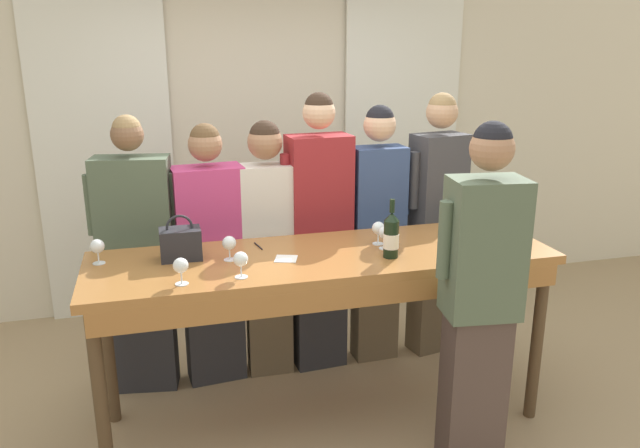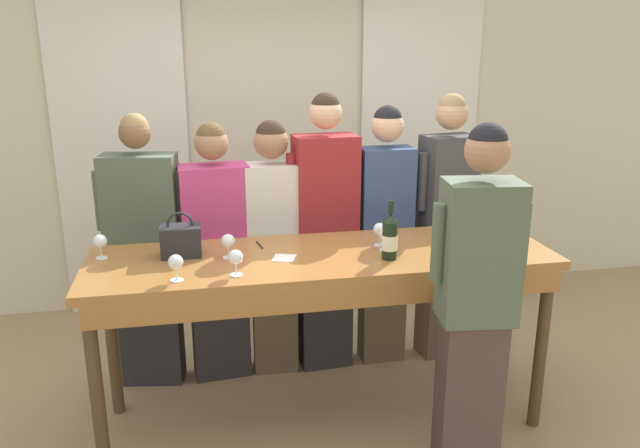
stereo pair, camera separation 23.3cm
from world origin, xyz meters
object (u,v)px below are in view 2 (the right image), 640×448
object	(u,v)px
wine_glass_back_mid	(486,243)
guest_olive_jacket	(145,252)
wine_glass_back_left	(386,234)
wine_glass_center_mid	(236,258)
wine_bottle	(390,237)
guest_cream_sweater	(273,242)
tasting_bar	(324,274)
guest_navy_coat	(384,230)
potted_plant	(495,246)
guest_striped_shirt	(325,231)
host_pouring	(475,304)
wine_glass_front_left	(380,230)
wine_glass_center_right	(465,238)
wine_glass_front_right	(501,216)
guest_pink_top	(217,252)
guest_beige_cap	(445,223)
handbag	(181,240)
wine_glass_back_right	(176,263)
wine_glass_center_left	(100,242)
wine_glass_front_mid	(228,242)

from	to	relation	value
wine_glass_back_mid	guest_olive_jacket	xyz separation A→B (m)	(-1.85, 0.92, -0.24)
wine_glass_back_left	wine_glass_center_mid	bearing A→B (deg)	-164.97
wine_bottle	guest_cream_sweater	bearing A→B (deg)	123.90
tasting_bar	guest_navy_coat	bearing A→B (deg)	50.52
wine_glass_back_mid	guest_navy_coat	bearing A→B (deg)	107.00
tasting_bar	potted_plant	bearing A→B (deg)	40.59
wine_glass_back_mid	guest_striped_shirt	bearing A→B (deg)	126.84
wine_bottle	host_pouring	bearing A→B (deg)	-56.83
guest_striped_shirt	wine_glass_front_left	bearing A→B (deg)	-70.59
wine_glass_center_right	guest_striped_shirt	xyz separation A→B (m)	(-0.62, 0.80, -0.17)
wine_bottle	potted_plant	distance (m)	2.39
wine_glass_front_right	guest_striped_shirt	bearing A→B (deg)	156.31
wine_glass_front_left	guest_navy_coat	xyz separation A→B (m)	(0.21, 0.57, -0.19)
wine_bottle	wine_glass_back_mid	bearing A→B (deg)	-13.51
wine_glass_front_right	guest_cream_sweater	world-z (taller)	guest_cream_sweater
guest_pink_top	guest_beige_cap	bearing A→B (deg)	0.00
handbag	wine_glass_front_right	size ratio (longest dim) A/B	1.84
wine_glass_center_right	wine_glass_back_left	bearing A→B (deg)	160.99
wine_glass_front_right	wine_glass_back_right	bearing A→B (deg)	-166.77
wine_bottle	host_pouring	distance (m)	0.59
guest_pink_top	guest_navy_coat	world-z (taller)	guest_navy_coat
wine_glass_back_mid	guest_beige_cap	world-z (taller)	guest_beige_cap
guest_striped_shirt	host_pouring	distance (m)	1.35
wine_glass_front_left	wine_glass_center_left	bearing A→B (deg)	177.01
wine_glass_front_mid	wine_bottle	bearing A→B (deg)	-11.93
wine_glass_back_right	guest_olive_jacket	bearing A→B (deg)	104.02
guest_olive_jacket	wine_glass_front_left	bearing A→B (deg)	-22.76
wine_glass_front_left	host_pouring	distance (m)	0.77
handbag	tasting_bar	bearing A→B (deg)	-10.82
wine_glass_front_left	guest_beige_cap	size ratio (longest dim) A/B	0.07
guest_cream_sweater	wine_glass_center_mid	bearing A→B (deg)	-108.36
wine_glass_back_mid	guest_beige_cap	distance (m)	0.95
wine_glass_center_left	guest_cream_sweater	world-z (taller)	guest_cream_sweater
wine_glass_front_right	wine_glass_back_left	size ratio (longest dim) A/B	1.00
wine_glass_back_right	guest_striped_shirt	size ratio (longest dim) A/B	0.07
wine_glass_center_right	guest_striped_shirt	world-z (taller)	guest_striped_shirt
host_pouring	wine_glass_center_mid	bearing A→B (deg)	161.96
wine_glass_front_left	wine_glass_front_right	bearing A→B (deg)	8.86
host_pouring	wine_glass_center_right	bearing A→B (deg)	73.71
wine_glass_front_mid	wine_glass_center_right	bearing A→B (deg)	-8.10
wine_glass_front_right	host_pouring	distance (m)	0.99
handbag	wine_glass_back_right	world-z (taller)	handbag
wine_glass_back_mid	host_pouring	distance (m)	0.43
wine_glass_center_right	guest_navy_coat	bearing A→B (deg)	104.93
guest_striped_shirt	wine_glass_center_mid	bearing A→B (deg)	-125.88
guest_olive_jacket	guest_cream_sweater	world-z (taller)	guest_olive_jacket
wine_glass_center_mid	wine_glass_front_left	bearing A→B (deg)	20.57
wine_glass_back_mid	potted_plant	xyz separation A→B (m)	(1.01, 1.83, -0.68)
wine_glass_center_mid	wine_glass_back_mid	xyz separation A→B (m)	(1.33, -0.03, 0.00)
guest_cream_sweater	wine_glass_center_right	bearing A→B (deg)	-39.61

